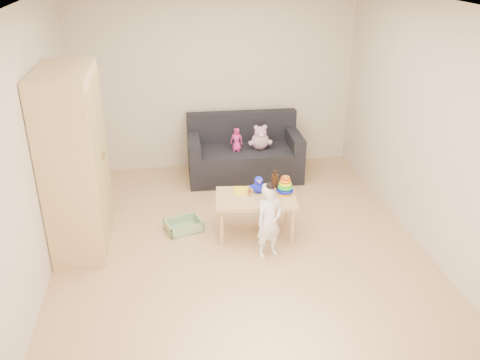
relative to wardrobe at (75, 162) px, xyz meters
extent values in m
plane|color=tan|center=(1.72, -0.25, -0.99)|extent=(4.50, 4.50, 0.00)
plane|color=white|center=(1.72, -0.25, 1.61)|extent=(4.50, 4.50, 0.00)
plane|color=beige|center=(1.72, 2.00, 0.31)|extent=(4.00, 0.00, 4.00)
plane|color=beige|center=(1.72, -2.50, 0.31)|extent=(4.00, 0.00, 4.00)
plane|color=beige|center=(-0.28, -0.25, 0.31)|extent=(0.00, 4.50, 4.50)
plane|color=beige|center=(3.72, -0.25, 0.31)|extent=(0.00, 4.50, 4.50)
cube|color=#E0AC7B|center=(0.00, 0.00, 0.00)|extent=(0.55, 1.10, 1.97)
cube|color=black|center=(2.05, 1.48, -0.76)|extent=(1.60, 0.82, 0.45)
cube|color=tan|center=(1.93, -0.10, -0.75)|extent=(0.96, 0.67, 0.48)
imported|color=white|center=(1.99, -0.57, -0.58)|extent=(0.36, 0.30, 0.82)
imported|color=#D92887|center=(1.93, 1.40, -0.38)|extent=(0.19, 0.16, 0.33)
cylinder|color=orange|center=(2.28, -0.07, -0.50)|extent=(0.18, 0.18, 0.02)
cylinder|color=silver|center=(2.28, -0.07, -0.40)|extent=(0.02, 0.02, 0.21)
torus|color=#0B12B5|center=(2.28, -0.07, -0.47)|extent=(0.19, 0.19, 0.04)
torus|color=green|center=(2.28, -0.07, -0.43)|extent=(0.17, 0.17, 0.04)
torus|color=#D1FF0D|center=(2.28, -0.07, -0.39)|extent=(0.15, 0.15, 0.04)
torus|color=orange|center=(2.28, -0.07, -0.35)|extent=(0.12, 0.12, 0.04)
torus|color=#D0460C|center=(2.28, -0.07, -0.31)|extent=(0.10, 0.10, 0.04)
cylinder|color=black|center=(2.18, 0.06, -0.42)|extent=(0.08, 0.08, 0.18)
cylinder|color=black|center=(2.18, 0.06, -0.31)|extent=(0.04, 0.04, 0.05)
cylinder|color=black|center=(2.18, 0.06, -0.28)|extent=(0.04, 0.04, 0.02)
cube|color=yellow|center=(1.80, 0.06, -0.50)|extent=(0.23, 0.23, 0.02)
camera|label=1|loc=(1.00, -5.14, 2.10)|focal=38.00mm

